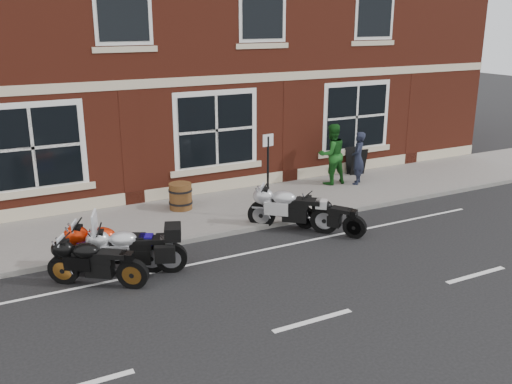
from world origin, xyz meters
TOP-DOWN VIEW (x-y plane):
  - ground at (0.00, 0.00)m, footprint 80.00×80.00m
  - sidewalk at (0.00, 3.00)m, footprint 30.00×3.00m
  - kerb at (0.00, 1.42)m, footprint 30.00×0.16m
  - moto_touring_silver at (-2.26, 0.37)m, footprint 2.05×0.93m
  - moto_sport_red at (-2.59, 0.64)m, footprint 2.05×1.18m
  - moto_sport_black at (-3.03, 0.14)m, footprint 1.74×1.31m
  - moto_sport_silver at (1.96, 1.03)m, footprint 1.79×1.64m
  - moto_naked_black at (2.67, 0.44)m, footprint 1.11×1.67m
  - pedestrian_left at (5.70, 3.27)m, footprint 0.70×0.70m
  - pedestrian_right at (4.98, 3.65)m, footprint 0.92×0.72m
  - a_board_sign at (6.35, 4.20)m, footprint 0.56×0.40m
  - barrel_planter at (-0.02, 3.51)m, footprint 0.64×0.64m
  - parking_sign at (1.73, 1.82)m, footprint 0.31×0.06m

SIDE VIEW (x-z plane):
  - ground at x=0.00m, z-range 0.00..0.00m
  - sidewalk at x=0.00m, z-range 0.00..0.12m
  - kerb at x=0.00m, z-range 0.00..0.12m
  - barrel_planter at x=-0.02m, z-range 0.12..0.83m
  - moto_naked_black at x=2.67m, z-range 0.06..0.92m
  - moto_sport_black at x=-3.03m, z-range 0.07..0.99m
  - a_board_sign at x=6.35m, z-range 0.12..1.00m
  - moto_touring_silver at x=-2.26m, z-range -0.13..1.28m
  - moto_sport_red at x=-2.59m, z-range 0.08..1.09m
  - moto_sport_silver at x=1.96m, z-range 0.08..1.11m
  - pedestrian_left at x=5.70m, z-range 0.12..1.75m
  - pedestrian_right at x=4.98m, z-range 0.12..2.00m
  - parking_sign at x=1.73m, z-range 0.29..2.48m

